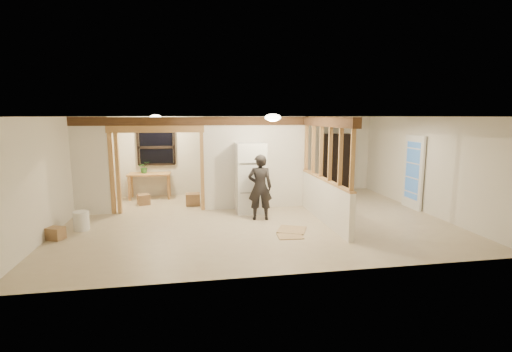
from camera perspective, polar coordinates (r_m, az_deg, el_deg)
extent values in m
cube|color=#BEAD8D|center=(9.16, -0.03, -6.73)|extent=(9.00, 6.50, 0.01)
cube|color=white|center=(8.81, -0.03, 9.14)|extent=(9.00, 6.50, 0.01)
cube|color=silver|center=(12.09, -2.63, 3.21)|extent=(9.00, 0.01, 2.50)
cube|color=silver|center=(5.77, 5.42, -3.44)|extent=(9.00, 0.01, 2.50)
cube|color=silver|center=(9.28, -28.59, 0.27)|extent=(0.01, 6.50, 2.50)
cube|color=silver|center=(10.62, 24.65, 1.55)|extent=(0.01, 6.50, 2.50)
cube|color=silver|center=(10.29, -24.09, 1.36)|extent=(0.90, 0.12, 2.50)
cube|color=silver|center=(10.11, -0.06, 2.04)|extent=(2.80, 0.12, 2.50)
cube|color=#B5854C|center=(10.03, -14.87, 0.81)|extent=(2.46, 0.14, 2.20)
cube|color=#4D301A|center=(9.90, -7.00, 8.38)|extent=(7.00, 0.18, 0.22)
cube|color=#4D301A|center=(8.84, 10.80, 8.20)|extent=(0.18, 3.30, 0.22)
cube|color=silver|center=(9.07, 10.44, -3.76)|extent=(0.12, 3.20, 1.00)
cube|color=#B5854C|center=(8.88, 10.66, 3.55)|extent=(0.14, 3.20, 1.32)
cube|color=black|center=(11.95, -15.10, 4.28)|extent=(1.12, 0.10, 1.10)
cube|color=white|center=(10.94, 23.05, 0.53)|extent=(0.12, 0.86, 2.00)
ellipsoid|color=#FFEABF|center=(8.38, 2.60, 8.99)|extent=(0.36, 0.36, 0.16)
ellipsoid|color=#FFEABF|center=(11.03, -15.19, 8.73)|extent=(0.32, 0.32, 0.14)
ellipsoid|color=#FFD88C|center=(10.30, -12.70, 7.14)|extent=(0.07, 0.07, 0.07)
cube|color=white|center=(9.71, -0.85, -0.27)|extent=(0.75, 0.73, 1.83)
imported|color=black|center=(8.98, 0.62, -1.74)|extent=(0.63, 0.45, 1.61)
cube|color=#B5854C|center=(11.84, -16.01, -1.46)|extent=(1.28, 0.69, 0.78)
imported|color=#3E6D2E|center=(11.83, -16.83, 1.30)|extent=(0.40, 0.37, 0.36)
cylinder|color=#AF0D18|center=(10.80, -22.64, -3.20)|extent=(0.53, 0.53, 0.65)
cube|color=black|center=(12.72, 12.18, 2.02)|extent=(0.97, 0.32, 1.93)
cylinder|color=white|center=(9.13, -25.28, -6.26)|extent=(0.40, 0.40, 0.43)
cube|color=#926C46|center=(10.71, -9.70, -3.56)|extent=(0.40, 0.35, 0.34)
cube|color=#926C46|center=(11.12, -16.89, -3.47)|extent=(0.40, 0.40, 0.30)
cube|color=#926C46|center=(8.74, -28.47, -7.77)|extent=(0.39, 0.36, 0.26)
cube|color=tan|center=(8.36, 5.53, -8.24)|extent=(0.78, 0.78, 0.02)
cube|color=tan|center=(7.94, 5.25, -9.21)|extent=(0.53, 0.44, 0.02)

